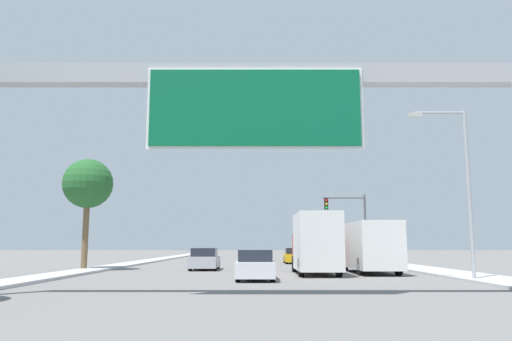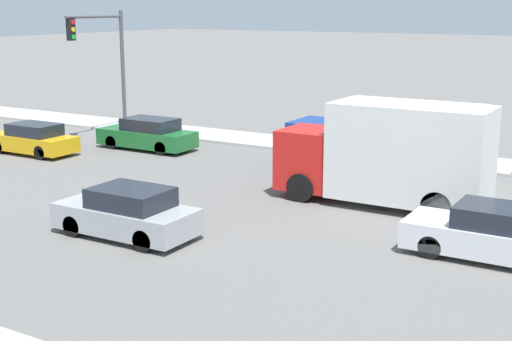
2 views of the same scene
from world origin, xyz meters
name	(u,v)px [view 2 (image 2 of 2)]	position (x,y,z in m)	size (l,w,h in m)	color
car_far_center	(495,234)	(0.00, 26.36, 0.69)	(1.85, 4.57, 1.47)	silver
car_mid_right	(33,139)	(3.50, 47.65, 0.67)	(1.72, 4.35, 1.41)	gold
car_mid_center	(127,213)	(-3.50, 36.04, 0.70)	(1.87, 4.27, 1.49)	#A5A8AD
car_near_left	(148,135)	(7.00, 43.80, 0.70)	(1.79, 4.73, 1.49)	#1E662D
truck_box_primary	(391,141)	(7.00, 31.85, 1.56)	(2.41, 7.43, 3.06)	navy
truck_box_secondary	(390,155)	(3.50, 30.62, 1.77)	(2.33, 7.14, 3.50)	red
traffic_light_near_intersection	(106,53)	(9.02, 48.00, 4.26)	(4.03, 0.32, 6.37)	#4C4C4F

